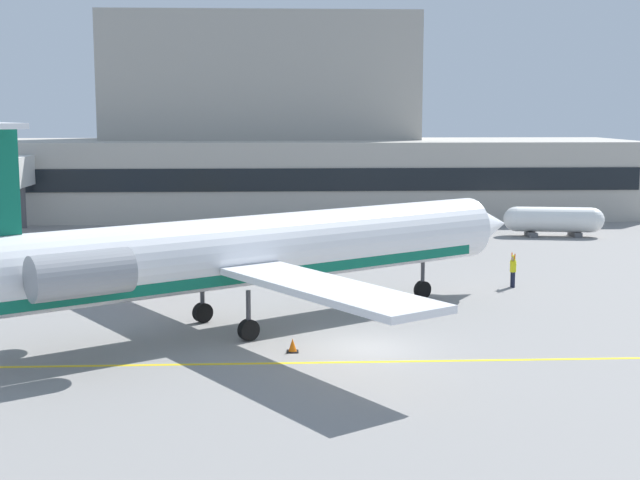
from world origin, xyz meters
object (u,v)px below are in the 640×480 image
Objects in this scene: belt_loader at (156,248)px; fuel_tank at (554,220)px; regional_jet at (240,252)px; pushback_tractor at (146,266)px; baggage_tug at (16,259)px; marshaller at (513,270)px.

belt_loader is 30.55m from fuel_tank.
regional_jet is 3.92× the size of fuel_tank.
fuel_tank is (28.37, 17.22, 0.29)m from pushback_tractor.
regional_jet is 18.71m from belt_loader.
baggage_tug is 1.97× the size of marshaller.
pushback_tractor is at bearing -148.74° from fuel_tank.
pushback_tractor is at bearing 117.79° from regional_jet.
belt_loader is (7.78, 3.27, 0.11)m from baggage_tug.
marshaller is at bearing 30.61° from regional_jet.
pushback_tractor is 33.19m from fuel_tank.
marshaller is at bearing -23.85° from belt_loader.
marshaller is at bearing -11.53° from baggage_tug.
belt_loader is 22.32m from marshaller.
fuel_tank is at bearing 19.85° from belt_loader.
regional_jet is 36.07m from fuel_tank.
regional_jet is 20.01m from baggage_tug.
baggage_tug is at bearing -157.17° from belt_loader.
belt_loader reaches higher than marshaller.
baggage_tug is 0.50× the size of fuel_tank.
belt_loader is at bearing 156.15° from marshaller.
baggage_tug is at bearing 156.30° from pushback_tractor.
regional_jet is 7.82× the size of belt_loader.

